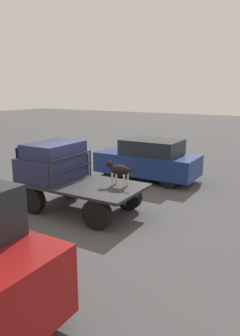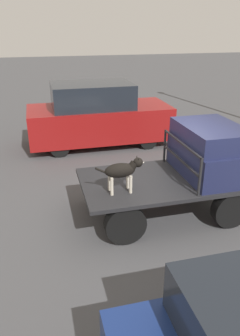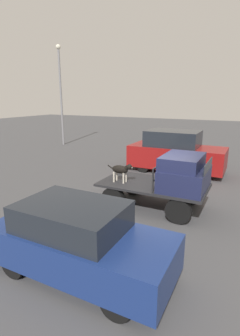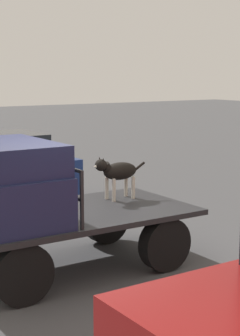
{
  "view_description": "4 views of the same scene",
  "coord_description": "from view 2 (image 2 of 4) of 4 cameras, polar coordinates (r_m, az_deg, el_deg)",
  "views": [
    {
      "loc": [
        -5.67,
        7.32,
        3.53
      ],
      "look_at": [
        -1.12,
        -0.36,
        1.38
      ],
      "focal_mm": 35.0,
      "sensor_mm": 36.0,
      "label": 1
    },
    {
      "loc": [
        -2.56,
        -5.97,
        3.94
      ],
      "look_at": [
        -1.12,
        -0.36,
        1.38
      ],
      "focal_mm": 35.0,
      "sensor_mm": 36.0,
      "label": 2
    },
    {
      "loc": [
        2.92,
        -8.28,
        3.77
      ],
      "look_at": [
        -1.12,
        -0.36,
        1.38
      ],
      "focal_mm": 28.0,
      "sensor_mm": 36.0,
      "label": 3
    },
    {
      "loc": [
        3.81,
        7.15,
        2.9
      ],
      "look_at": [
        -1.12,
        -0.36,
        1.38
      ],
      "focal_mm": 60.0,
      "sensor_mm": 36.0,
      "label": 4
    }
  ],
  "objects": [
    {
      "name": "ground_plane",
      "position": [
        7.6,
        7.64,
        -7.67
      ],
      "size": [
        80.0,
        80.0,
        0.0
      ],
      "primitive_type": "plane",
      "color": "#474749"
    },
    {
      "name": "truck_cab",
      "position": [
        7.42,
        15.8,
        2.86
      ],
      "size": [
        1.42,
        1.86,
        1.11
      ],
      "color": "#1E2347",
      "rests_on": "flatbed_truck"
    },
    {
      "name": "flatbed_truck",
      "position": [
        7.29,
        7.9,
        -3.52
      ],
      "size": [
        3.68,
        1.98,
        0.87
      ],
      "color": "black",
      "rests_on": "ground"
    },
    {
      "name": "dog",
      "position": [
        6.37,
        0.54,
        -0.37
      ],
      "size": [
        0.99,
        0.29,
        0.73
      ],
      "rotation": [
        0.0,
        0.0,
        0.09
      ],
      "color": "beige",
      "rests_on": "flatbed_truck"
    },
    {
      "name": "truck_headboard",
      "position": [
        7.09,
        10.54,
        2.39
      ],
      "size": [
        0.04,
        1.86,
        0.79
      ],
      "color": "#232326",
      "rests_on": "flatbed_truck"
    },
    {
      "name": "parked_pickup_far",
      "position": [
        11.44,
        -3.89,
        9.09
      ],
      "size": [
        4.82,
        2.02,
        2.15
      ],
      "rotation": [
        0.0,
        0.0,
        -0.02
      ],
      "color": "black",
      "rests_on": "ground"
    }
  ]
}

